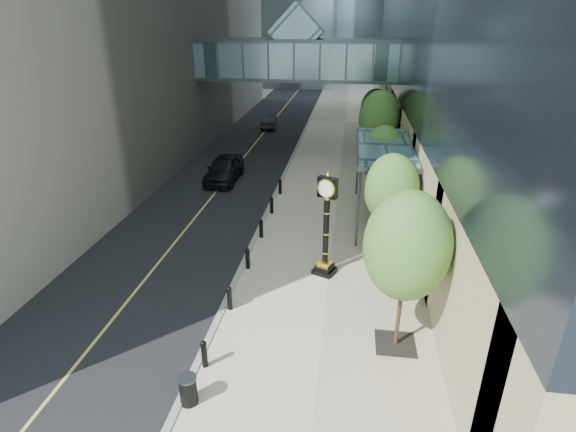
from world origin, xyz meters
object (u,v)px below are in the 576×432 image
Objects in this scene: street_clock at (326,232)px; pedestrian at (402,222)px; trash_bin at (188,391)px; car_far at (269,121)px; car_near at (224,169)px.

pedestrian is at bearing 71.58° from street_clock.
pedestrian is (3.69, 4.17, -1.18)m from street_clock.
pedestrian reaches higher than trash_bin.
pedestrian is 0.43× the size of car_far.
pedestrian reaches higher than car_near.
trash_bin is at bearing -90.47° from street_clock.
car_far is at bearing 96.47° from trash_bin.
car_near is at bearing 146.96° from street_clock.
street_clock is 5.24× the size of trash_bin.
car_near is at bearing -46.98° from pedestrian.
trash_bin is at bearing -77.93° from car_near.
street_clock reaches higher than trash_bin.
pedestrian is 0.34× the size of car_near.
pedestrian is at bearing 108.89° from car_far.
trash_bin is 0.52× the size of pedestrian.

